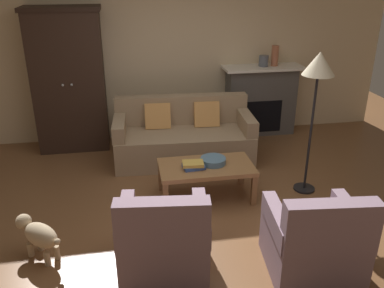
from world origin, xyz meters
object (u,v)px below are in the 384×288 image
at_px(fruit_bowl, 213,161).
at_px(book_stack, 193,165).
at_px(mantel_vase_terracotta, 275,56).
at_px(floor_lamp, 318,72).
at_px(armoire, 69,81).
at_px(armchair_near_left, 164,241).
at_px(armchair_near_right, 314,243).
at_px(dog, 39,234).
at_px(fireplace, 260,100).
at_px(mantel_vase_slate, 264,61).
at_px(coffee_table, 206,169).
at_px(couch, 183,138).

height_order(fruit_bowl, book_stack, book_stack).
bearing_deg(mantel_vase_terracotta, floor_lamp, -96.83).
distance_m(armoire, mantel_vase_terracotta, 3.14).
relative_size(mantel_vase_terracotta, armchair_near_left, 0.36).
bearing_deg(floor_lamp, fruit_bowl, 176.74).
height_order(book_stack, armchair_near_right, armchair_near_right).
height_order(floor_lamp, dog, floor_lamp).
xyz_separation_m(fruit_bowl, armchair_near_right, (0.58, -1.50, -0.14)).
relative_size(fireplace, armchair_near_right, 1.43).
relative_size(armoire, armchair_near_right, 2.35).
bearing_deg(dog, mantel_vase_slate, 41.60).
bearing_deg(mantel_vase_terracotta, armchair_near_left, -124.06).
bearing_deg(book_stack, armoire, 128.42).
relative_size(armoire, armchair_near_left, 2.35).
xyz_separation_m(coffee_table, dog, (-1.76, -0.82, -0.12)).
xyz_separation_m(coffee_table, floor_lamp, (1.24, -0.03, 1.11)).
relative_size(fruit_bowl, armchair_near_left, 0.34).
xyz_separation_m(armoire, armchair_near_right, (2.32, -3.30, -0.72)).
bearing_deg(mantel_vase_terracotta, fireplace, 174.31).
relative_size(book_stack, armchair_near_right, 0.30).
height_order(armoire, mantel_vase_terracotta, armoire).
bearing_deg(floor_lamp, armchair_near_right, -111.87).
height_order(fruit_bowl, floor_lamp, floor_lamp).
relative_size(fireplace, fruit_bowl, 4.23).
bearing_deg(mantel_vase_terracotta, armchair_near_right, -103.49).
distance_m(mantel_vase_terracotta, armchair_near_right, 3.59).
relative_size(book_stack, mantel_vase_terracotta, 0.84).
bearing_deg(armoire, floor_lamp, -32.79).
height_order(armchair_near_right, dog, armchair_near_right).
distance_m(coffee_table, armchair_near_right, 1.61).
height_order(couch, book_stack, couch).
xyz_separation_m(mantel_vase_terracotta, armchair_near_right, (-0.81, -3.36, -0.96)).
bearing_deg(mantel_vase_terracotta, dog, -140.02).
distance_m(armchair_near_left, armchair_near_right, 1.32).
bearing_deg(couch, fruit_bowl, -80.27).
bearing_deg(armchair_near_left, mantel_vase_slate, 58.27).
xyz_separation_m(fireplace, mantel_vase_slate, (-0.00, -0.02, 0.64)).
xyz_separation_m(couch, floor_lamp, (1.34, -1.15, 1.16)).
xyz_separation_m(fireplace, armchair_near_left, (-1.92, -3.13, -0.25)).
bearing_deg(book_stack, mantel_vase_slate, 53.26).
relative_size(coffee_table, floor_lamp, 0.65).
relative_size(coffee_table, fruit_bowl, 3.69).
bearing_deg(floor_lamp, dog, -165.34).
relative_size(mantel_vase_terracotta, dog, 0.68).
relative_size(couch, coffee_table, 1.78).
xyz_separation_m(armchair_near_right, dog, (-2.43, 0.65, -0.07)).
relative_size(mantel_vase_slate, armchair_near_left, 0.19).
height_order(coffee_table, floor_lamp, floor_lamp).
xyz_separation_m(armchair_near_left, dog, (-1.13, 0.40, -0.07)).
bearing_deg(fruit_bowl, armchair_near_right, -68.91).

